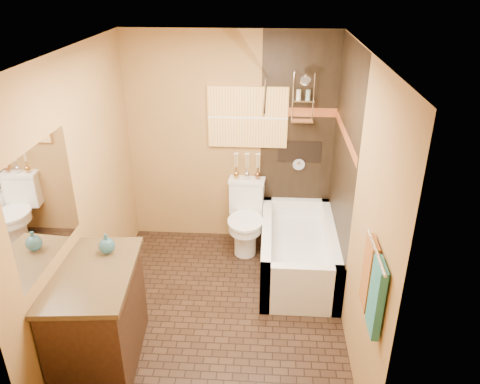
# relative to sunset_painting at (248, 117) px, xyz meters

# --- Properties ---
(floor) EXTENTS (3.00, 3.00, 0.00)m
(floor) POSITION_rel_sunset_painting_xyz_m (-0.20, -1.48, -1.55)
(floor) COLOR black
(floor) RESTS_ON ground
(wall_left) EXTENTS (0.02, 3.00, 2.50)m
(wall_left) POSITION_rel_sunset_painting_xyz_m (-1.40, -1.48, -0.30)
(wall_left) COLOR #A77540
(wall_left) RESTS_ON floor
(wall_right) EXTENTS (0.02, 3.00, 2.50)m
(wall_right) POSITION_rel_sunset_painting_xyz_m (1.00, -1.48, -0.30)
(wall_right) COLOR #A77540
(wall_right) RESTS_ON floor
(wall_back) EXTENTS (2.40, 0.02, 2.50)m
(wall_back) POSITION_rel_sunset_painting_xyz_m (-0.20, 0.02, -0.30)
(wall_back) COLOR #A77540
(wall_back) RESTS_ON floor
(wall_front) EXTENTS (2.40, 0.02, 2.50)m
(wall_front) POSITION_rel_sunset_painting_xyz_m (-0.20, -2.98, -0.30)
(wall_front) COLOR #A77540
(wall_front) RESTS_ON floor
(ceiling) EXTENTS (3.00, 3.00, 0.00)m
(ceiling) POSITION_rel_sunset_painting_xyz_m (-0.20, -1.48, 0.95)
(ceiling) COLOR silver
(ceiling) RESTS_ON wall_back
(alcove_tile_back) EXTENTS (0.85, 0.01, 2.50)m
(alcove_tile_back) POSITION_rel_sunset_painting_xyz_m (0.57, 0.01, -0.30)
(alcove_tile_back) COLOR black
(alcove_tile_back) RESTS_ON wall_back
(alcove_tile_right) EXTENTS (0.01, 1.50, 2.50)m
(alcove_tile_right) POSITION_rel_sunset_painting_xyz_m (0.99, -0.73, -0.30)
(alcove_tile_right) COLOR black
(alcove_tile_right) RESTS_ON wall_right
(mosaic_band_back) EXTENTS (0.85, 0.01, 0.10)m
(mosaic_band_back) POSITION_rel_sunset_painting_xyz_m (0.57, 0.00, 0.07)
(mosaic_band_back) COLOR maroon
(mosaic_band_back) RESTS_ON alcove_tile_back
(mosaic_band_right) EXTENTS (0.01, 1.50, 0.10)m
(mosaic_band_right) POSITION_rel_sunset_painting_xyz_m (0.98, -0.73, 0.07)
(mosaic_band_right) COLOR maroon
(mosaic_band_right) RESTS_ON alcove_tile_right
(alcove_niche) EXTENTS (0.50, 0.01, 0.25)m
(alcove_niche) POSITION_rel_sunset_painting_xyz_m (0.60, 0.01, -0.40)
(alcove_niche) COLOR black
(alcove_niche) RESTS_ON alcove_tile_back
(shower_fixtures) EXTENTS (0.24, 0.33, 1.16)m
(shower_fixtures) POSITION_rel_sunset_painting_xyz_m (0.60, -0.10, 0.12)
(shower_fixtures) COLOR silver
(shower_fixtures) RESTS_ON floor
(curtain_rod) EXTENTS (0.03, 1.55, 0.03)m
(curtain_rod) POSITION_rel_sunset_painting_xyz_m (0.20, -0.73, 0.47)
(curtain_rod) COLOR silver
(curtain_rod) RESTS_ON wall_back
(towel_bar) EXTENTS (0.02, 0.55, 0.02)m
(towel_bar) POSITION_rel_sunset_painting_xyz_m (0.95, -2.53, -0.10)
(towel_bar) COLOR silver
(towel_bar) RESTS_ON wall_right
(towel_teal) EXTENTS (0.05, 0.22, 0.52)m
(towel_teal) POSITION_rel_sunset_painting_xyz_m (0.96, -2.66, -0.37)
(towel_teal) COLOR #216E6B
(towel_teal) RESTS_ON towel_bar
(towel_rust) EXTENTS (0.05, 0.22, 0.52)m
(towel_rust) POSITION_rel_sunset_painting_xyz_m (0.96, -2.40, -0.37)
(towel_rust) COLOR brown
(towel_rust) RESTS_ON towel_bar
(sunset_painting) EXTENTS (0.90, 0.04, 0.70)m
(sunset_painting) POSITION_rel_sunset_painting_xyz_m (0.00, 0.00, 0.00)
(sunset_painting) COLOR gold
(sunset_painting) RESTS_ON wall_back
(vanity_mirror) EXTENTS (0.01, 1.00, 0.90)m
(vanity_mirror) POSITION_rel_sunset_painting_xyz_m (-1.39, -2.14, -0.05)
(vanity_mirror) COLOR white
(vanity_mirror) RESTS_ON wall_left
(bathtub) EXTENTS (0.80, 1.50, 0.55)m
(bathtub) POSITION_rel_sunset_painting_xyz_m (0.60, -0.73, -1.33)
(bathtub) COLOR white
(bathtub) RESTS_ON floor
(toilet) EXTENTS (0.44, 0.64, 0.83)m
(toilet) POSITION_rel_sunset_painting_xyz_m (0.00, -0.27, -1.13)
(toilet) COLOR white
(toilet) RESTS_ON floor
(vanity) EXTENTS (0.72, 1.09, 0.91)m
(vanity) POSITION_rel_sunset_painting_xyz_m (-1.12, -2.14, -1.09)
(vanity) COLOR black
(vanity) RESTS_ON floor
(teal_bottle) EXTENTS (0.17, 0.17, 0.22)m
(teal_bottle) POSITION_rel_sunset_painting_xyz_m (-1.07, -1.86, -0.55)
(teal_bottle) COLOR #215665
(teal_bottle) RESTS_ON vanity
(bud_vases) EXTENTS (0.32, 0.07, 0.31)m
(bud_vases) POSITION_rel_sunset_painting_xyz_m (0.00, -0.09, -0.55)
(bud_vases) COLOR #BA843A
(bud_vases) RESTS_ON toilet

